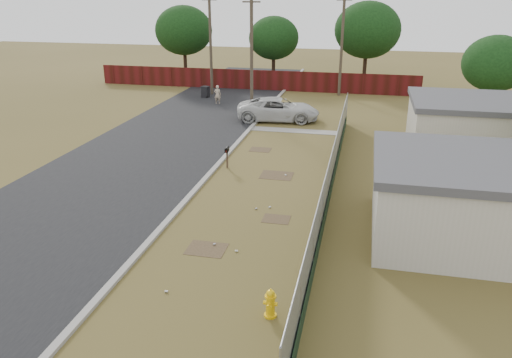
% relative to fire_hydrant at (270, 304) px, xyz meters
% --- Properties ---
extents(ground, '(120.00, 120.00, 0.00)m').
position_rel_fire_hydrant_xyz_m(ground, '(-2.19, 8.36, -0.42)').
color(ground, brown).
rests_on(ground, ground).
extents(street, '(15.10, 60.00, 0.12)m').
position_rel_fire_hydrant_xyz_m(street, '(-8.95, 16.41, -0.41)').
color(street, black).
rests_on(street, ground).
extents(chainlink_fence, '(0.10, 27.06, 2.02)m').
position_rel_fire_hydrant_xyz_m(chainlink_fence, '(0.93, 9.38, 0.37)').
color(chainlink_fence, gray).
rests_on(chainlink_fence, ground).
extents(privacy_fence, '(30.00, 0.12, 1.80)m').
position_rel_fire_hydrant_xyz_m(privacy_fence, '(-8.19, 33.36, 0.48)').
color(privacy_fence, '#4F1111').
rests_on(privacy_fence, ground).
extents(utility_poles, '(12.60, 8.24, 9.00)m').
position_rel_fire_hydrant_xyz_m(utility_poles, '(-5.86, 29.02, 4.27)').
color(utility_poles, '#4D4033').
rests_on(utility_poles, ground).
extents(houses, '(9.30, 17.24, 3.10)m').
position_rel_fire_hydrant_xyz_m(houses, '(7.51, 11.49, 1.14)').
color(houses, beige).
rests_on(houses, ground).
extents(horizon_trees, '(33.32, 31.94, 7.78)m').
position_rel_fire_hydrant_xyz_m(horizon_trees, '(-1.35, 31.91, 4.20)').
color(horizon_trees, '#2F1F15').
rests_on(horizon_trees, ground).
extents(fire_hydrant, '(0.41, 0.40, 0.91)m').
position_rel_fire_hydrant_xyz_m(fire_hydrant, '(0.00, 0.00, 0.00)').
color(fire_hydrant, yellow).
rests_on(fire_hydrant, ground).
extents(mailbox, '(0.20, 0.50, 1.14)m').
position_rel_fire_hydrant_xyz_m(mailbox, '(-4.62, 11.92, 0.48)').
color(mailbox, '#4E3C2C').
rests_on(mailbox, ground).
extents(pickup_truck, '(6.01, 3.31, 1.59)m').
position_rel_fire_hydrant_xyz_m(pickup_truck, '(-3.81, 22.40, 0.37)').
color(pickup_truck, silver).
rests_on(pickup_truck, ground).
extents(pedestrian, '(0.56, 0.39, 1.50)m').
position_rel_fire_hydrant_xyz_m(pedestrian, '(-9.59, 26.75, 0.33)').
color(pedestrian, '#C7AE92').
rests_on(pedestrian, ground).
extents(trash_bin, '(0.71, 0.78, 0.96)m').
position_rel_fire_hydrant_xyz_m(trash_bin, '(-11.35, 28.98, 0.07)').
color(trash_bin, black).
rests_on(trash_bin, ground).
extents(scattered_litter, '(2.02, 11.04, 0.07)m').
position_rel_fire_hydrant_xyz_m(scattered_litter, '(-2.16, 5.58, -0.38)').
color(scattered_litter, silver).
rests_on(scattered_litter, ground).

